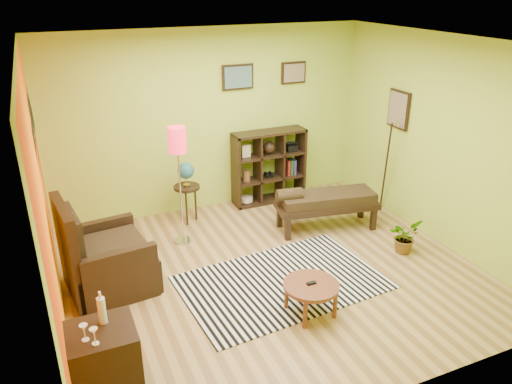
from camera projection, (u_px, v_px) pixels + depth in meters
name	position (u px, v px, depth m)	size (l,w,h in m)	color
ground	(272.00, 272.00, 6.32)	(5.00, 5.00, 0.00)	#A7854E
room_shell	(266.00, 136.00, 5.59)	(5.04, 4.54, 2.82)	#A7C73E
zebra_rug	(282.00, 282.00, 6.10)	(2.41, 1.52, 0.01)	white
coffee_table	(311.00, 288.00, 5.43)	(0.61, 0.61, 0.40)	brown
armchair	(104.00, 262.00, 5.87)	(1.07, 1.07, 1.17)	black
side_cabinet	(104.00, 362.00, 4.34)	(0.58, 0.53, 1.01)	black
floor_lamp	(178.00, 151.00, 6.51)	(0.25, 0.25, 1.67)	silver
globe_table	(186.00, 177.00, 7.36)	(0.39, 0.39, 0.95)	black
cube_shelf	(270.00, 167.00, 8.13)	(1.20, 0.35, 1.20)	black
bench	(324.00, 201.00, 7.25)	(1.55, 0.77, 0.69)	black
potted_plant	(404.00, 240.00, 6.73)	(0.41, 0.46, 0.36)	#26661E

